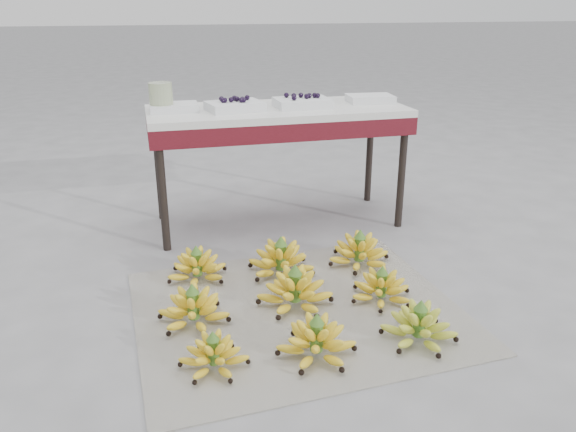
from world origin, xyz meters
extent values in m
plane|color=slate|center=(0.00, 0.00, 0.00)|extent=(60.00, 60.00, 0.00)
cube|color=silver|center=(-0.10, -0.05, 0.00)|extent=(1.31, 1.12, 0.01)
ellipsoid|color=yellow|center=(-0.47, -0.34, 0.04)|extent=(0.30, 0.30, 0.07)
ellipsoid|color=yellow|center=(-0.47, -0.34, 0.07)|extent=(0.21, 0.21, 0.05)
ellipsoid|color=yellow|center=(-0.47, -0.34, 0.10)|extent=(0.14, 0.14, 0.04)
cylinder|color=#437025|center=(-0.47, -0.34, 0.07)|extent=(0.04, 0.04, 0.09)
cone|color=#437025|center=(-0.47, -0.34, 0.13)|extent=(0.04, 0.04, 0.03)
ellipsoid|color=yellow|center=(-0.12, -0.37, 0.05)|extent=(0.34, 0.34, 0.08)
ellipsoid|color=yellow|center=(-0.12, -0.37, 0.08)|extent=(0.24, 0.24, 0.06)
ellipsoid|color=yellow|center=(-0.12, -0.37, 0.11)|extent=(0.16, 0.16, 0.05)
cylinder|color=#437025|center=(-0.12, -0.37, 0.08)|extent=(0.04, 0.04, 0.11)
cone|color=#437025|center=(-0.12, -0.37, 0.15)|extent=(0.05, 0.05, 0.04)
ellipsoid|color=#9FBD2B|center=(0.26, -0.37, 0.05)|extent=(0.30, 0.30, 0.08)
ellipsoid|color=#9FBD2B|center=(0.26, -0.37, 0.08)|extent=(0.21, 0.21, 0.06)
ellipsoid|color=#9FBD2B|center=(0.26, -0.37, 0.11)|extent=(0.14, 0.14, 0.05)
cylinder|color=#437025|center=(0.26, -0.37, 0.08)|extent=(0.04, 0.04, 0.11)
cone|color=#437025|center=(0.26, -0.37, 0.15)|extent=(0.05, 0.05, 0.04)
ellipsoid|color=yellow|center=(-0.51, -0.04, 0.05)|extent=(0.33, 0.33, 0.08)
ellipsoid|color=yellow|center=(-0.51, -0.04, 0.08)|extent=(0.23, 0.23, 0.06)
ellipsoid|color=yellow|center=(-0.51, -0.04, 0.11)|extent=(0.15, 0.15, 0.05)
cylinder|color=#437025|center=(-0.51, -0.04, 0.08)|extent=(0.04, 0.04, 0.11)
cone|color=#437025|center=(-0.51, -0.04, 0.15)|extent=(0.05, 0.05, 0.04)
ellipsoid|color=yellow|center=(-0.10, -0.02, 0.05)|extent=(0.40, 0.40, 0.09)
ellipsoid|color=yellow|center=(-0.10, -0.02, 0.09)|extent=(0.28, 0.28, 0.07)
ellipsoid|color=yellow|center=(-0.10, -0.02, 0.13)|extent=(0.18, 0.18, 0.06)
cylinder|color=#437025|center=(-0.10, -0.02, 0.09)|extent=(0.05, 0.05, 0.12)
cone|color=#437025|center=(-0.10, -0.02, 0.17)|extent=(0.06, 0.06, 0.04)
ellipsoid|color=yellow|center=(0.25, -0.06, 0.04)|extent=(0.29, 0.29, 0.08)
ellipsoid|color=yellow|center=(0.25, -0.06, 0.08)|extent=(0.21, 0.21, 0.06)
ellipsoid|color=yellow|center=(0.25, -0.06, 0.11)|extent=(0.13, 0.13, 0.05)
cylinder|color=#437025|center=(0.25, -0.06, 0.08)|extent=(0.04, 0.04, 0.10)
cone|color=#437025|center=(0.25, -0.06, 0.14)|extent=(0.05, 0.05, 0.04)
ellipsoid|color=yellow|center=(-0.45, 0.31, 0.04)|extent=(0.30, 0.30, 0.08)
ellipsoid|color=yellow|center=(-0.45, 0.31, 0.08)|extent=(0.21, 0.21, 0.06)
ellipsoid|color=yellow|center=(-0.45, 0.31, 0.11)|extent=(0.14, 0.14, 0.05)
cylinder|color=#437025|center=(-0.45, 0.31, 0.08)|extent=(0.04, 0.04, 0.11)
cone|color=#437025|center=(-0.45, 0.31, 0.15)|extent=(0.05, 0.05, 0.04)
ellipsoid|color=yellow|center=(-0.09, 0.28, 0.05)|extent=(0.32, 0.32, 0.09)
ellipsoid|color=yellow|center=(-0.09, 0.28, 0.09)|extent=(0.23, 0.23, 0.07)
ellipsoid|color=yellow|center=(-0.09, 0.28, 0.12)|extent=(0.15, 0.15, 0.05)
cylinder|color=#437025|center=(-0.09, 0.28, 0.09)|extent=(0.05, 0.05, 0.12)
cone|color=#437025|center=(-0.09, 0.28, 0.16)|extent=(0.06, 0.06, 0.04)
ellipsoid|color=yellow|center=(0.29, 0.27, 0.05)|extent=(0.32, 0.32, 0.08)
ellipsoid|color=yellow|center=(0.29, 0.27, 0.09)|extent=(0.22, 0.22, 0.06)
ellipsoid|color=yellow|center=(0.29, 0.27, 0.12)|extent=(0.15, 0.15, 0.05)
cylinder|color=#437025|center=(0.29, 0.27, 0.09)|extent=(0.05, 0.05, 0.12)
cone|color=#437025|center=(0.29, 0.27, 0.16)|extent=(0.05, 0.05, 0.04)
cylinder|color=black|center=(-0.57, 0.68, 0.30)|extent=(0.04, 0.04, 0.60)
cylinder|color=black|center=(0.67, 0.68, 0.30)|extent=(0.04, 0.04, 0.60)
cylinder|color=black|center=(-0.57, 1.12, 0.30)|extent=(0.04, 0.04, 0.60)
cylinder|color=black|center=(0.67, 1.12, 0.30)|extent=(0.04, 0.04, 0.60)
cube|color=#5D111D|center=(0.05, 0.90, 0.56)|extent=(1.33, 0.53, 0.09)
cube|color=silver|center=(0.05, 0.90, 0.62)|extent=(1.33, 0.53, 0.04)
cube|color=silver|center=(-0.47, 0.93, 0.66)|extent=(0.24, 0.17, 0.04)
cube|color=silver|center=(-0.17, 0.87, 0.66)|extent=(0.30, 0.24, 0.04)
sphere|color=black|center=(-0.10, 0.91, 0.69)|extent=(0.03, 0.03, 0.03)
sphere|color=black|center=(-0.14, 0.84, 0.69)|extent=(0.03, 0.03, 0.03)
sphere|color=black|center=(-0.19, 0.86, 0.69)|extent=(0.03, 0.03, 0.03)
sphere|color=black|center=(-0.22, 0.85, 0.69)|extent=(0.03, 0.03, 0.03)
sphere|color=black|center=(-0.17, 0.91, 0.69)|extent=(0.03, 0.03, 0.03)
sphere|color=black|center=(-0.14, 0.86, 0.69)|extent=(0.03, 0.03, 0.03)
sphere|color=black|center=(-0.24, 0.85, 0.69)|extent=(0.03, 0.03, 0.03)
sphere|color=black|center=(-0.16, 0.88, 0.69)|extent=(0.03, 0.03, 0.03)
sphere|color=black|center=(-0.24, 0.90, 0.69)|extent=(0.03, 0.03, 0.03)
sphere|color=black|center=(-0.13, 0.84, 0.69)|extent=(0.03, 0.03, 0.03)
sphere|color=black|center=(-0.15, 0.84, 0.69)|extent=(0.03, 0.03, 0.03)
cube|color=silver|center=(0.18, 0.88, 0.66)|extent=(0.28, 0.21, 0.04)
sphere|color=black|center=(0.12, 0.83, 0.70)|extent=(0.03, 0.03, 0.03)
sphere|color=black|center=(0.18, 0.90, 0.70)|extent=(0.03, 0.03, 0.03)
sphere|color=black|center=(0.14, 0.89, 0.70)|extent=(0.03, 0.03, 0.03)
sphere|color=black|center=(0.25, 0.88, 0.70)|extent=(0.03, 0.03, 0.03)
sphere|color=black|center=(0.26, 0.87, 0.70)|extent=(0.03, 0.03, 0.03)
sphere|color=black|center=(0.11, 0.92, 0.70)|extent=(0.03, 0.03, 0.03)
sphere|color=black|center=(0.22, 0.88, 0.70)|extent=(0.03, 0.03, 0.03)
sphere|color=black|center=(0.20, 0.86, 0.70)|extent=(0.03, 0.03, 0.03)
cube|color=silver|center=(0.58, 0.93, 0.66)|extent=(0.26, 0.20, 0.04)
cylinder|color=#E4F3C2|center=(-0.53, 0.91, 0.71)|extent=(0.13, 0.13, 0.14)
camera|label=1|loc=(-0.63, -1.93, 1.15)|focal=35.00mm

